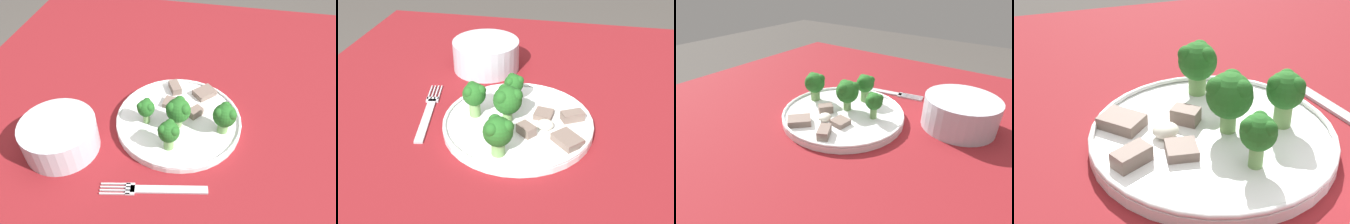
{
  "view_description": "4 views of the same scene",
  "coord_description": "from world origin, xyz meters",
  "views": [
    {
      "loc": [
        -0.53,
        -0.1,
        1.21
      ],
      "look_at": [
        -0.05,
        -0.0,
        0.73
      ],
      "focal_mm": 35.0,
      "sensor_mm": 36.0,
      "label": 1
    },
    {
      "loc": [
        0.04,
        -0.58,
        1.11
      ],
      "look_at": [
        -0.07,
        -0.02,
        0.73
      ],
      "focal_mm": 42.0,
      "sensor_mm": 36.0,
      "label": 2
    },
    {
      "loc": [
        0.35,
        0.27,
        1.0
      ],
      "look_at": [
        -0.02,
        -0.0,
        0.74
      ],
      "focal_mm": 28.0,
      "sensor_mm": 36.0,
      "label": 3
    },
    {
      "loc": [
        0.11,
        0.36,
        1.0
      ],
      "look_at": [
        -0.02,
        -0.05,
        0.74
      ],
      "focal_mm": 50.0,
      "sensor_mm": 36.0,
      "label": 4
    }
  ],
  "objects": [
    {
      "name": "table",
      "position": [
        0.0,
        0.0,
        0.61
      ],
      "size": [
        1.05,
        1.03,
        0.71
      ],
      "color": "maroon",
      "rests_on": "ground_plane"
    },
    {
      "name": "dinner_plate",
      "position": [
        -0.05,
        -0.02,
        0.72
      ],
      "size": [
        0.26,
        0.26,
        0.02
      ],
      "color": "white",
      "rests_on": "table"
    },
    {
      "name": "fork",
      "position": [
        -0.22,
        -0.01,
        0.71
      ],
      "size": [
        0.05,
        0.19,
        0.0
      ],
      "color": "#B2B2B7",
      "rests_on": "table"
    },
    {
      "name": "cream_bowl",
      "position": [
        -0.16,
        0.19,
        0.74
      ],
      "size": [
        0.15,
        0.15,
        0.07
      ],
      "color": "#B7BCC6",
      "rests_on": "table"
    },
    {
      "name": "broccoli_floret_near_rim_left",
      "position": [
        -0.13,
        -0.02,
        0.76
      ],
      "size": [
        0.04,
        0.04,
        0.06
      ],
      "color": "#709E56",
      "rests_on": "dinner_plate"
    },
    {
      "name": "broccoli_floret_center_left",
      "position": [
        -0.07,
        -0.03,
        0.76
      ],
      "size": [
        0.05,
        0.05,
        0.07
      ],
      "color": "#709E56",
      "rests_on": "dinner_plate"
    },
    {
      "name": "broccoli_floret_back_left",
      "position": [
        -0.06,
        -0.12,
        0.76
      ],
      "size": [
        0.05,
        0.05,
        0.07
      ],
      "color": "#709E56",
      "rests_on": "dinner_plate"
    },
    {
      "name": "broccoli_floret_front_left",
      "position": [
        -0.07,
        0.04,
        0.76
      ],
      "size": [
        0.04,
        0.04,
        0.06
      ],
      "color": "#709E56",
      "rests_on": "dinner_plate"
    },
    {
      "name": "meat_slice_front_slice",
      "position": [
        0.04,
        -0.0,
        0.73
      ],
      "size": [
        0.04,
        0.04,
        0.02
      ],
      "color": "#756056",
      "rests_on": "dinner_plate"
    },
    {
      "name": "meat_slice_middle_slice",
      "position": [
        -0.01,
        0.0,
        0.73
      ],
      "size": [
        0.04,
        0.04,
        0.01
      ],
      "color": "#756056",
      "rests_on": "dinner_plate"
    },
    {
      "name": "meat_slice_rear_slice",
      "position": [
        0.04,
        -0.07,
        0.73
      ],
      "size": [
        0.06,
        0.06,
        0.01
      ],
      "color": "#756056",
      "rests_on": "dinner_plate"
    },
    {
      "name": "meat_slice_edge_slice",
      "position": [
        -0.03,
        -0.06,
        0.73
      ],
      "size": [
        0.04,
        0.04,
        0.02
      ],
      "color": "#756056",
      "rests_on": "dinner_plate"
    },
    {
      "name": "sauce_dollop",
      "position": [
        -0.0,
        -0.04,
        0.73
      ],
      "size": [
        0.03,
        0.03,
        0.02
      ],
      "color": "silver",
      "rests_on": "dinner_plate"
    }
  ]
}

